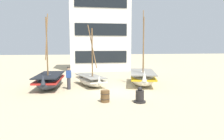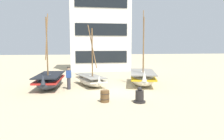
% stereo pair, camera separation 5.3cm
% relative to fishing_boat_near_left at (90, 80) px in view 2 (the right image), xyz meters
% --- Properties ---
extents(ground_plane, '(120.00, 120.00, 0.00)m').
position_rel_fishing_boat_near_left_xyz_m(ground_plane, '(1.61, -2.10, -0.48)').
color(ground_plane, tan).
extents(fishing_boat_near_left, '(2.47, 3.99, 4.96)m').
position_rel_fishing_boat_near_left_xyz_m(fishing_boat_near_left, '(0.00, 0.00, 0.00)').
color(fishing_boat_near_left, silver).
rests_on(fishing_boat_near_left, ground).
extents(fishing_boat_centre_large, '(2.07, 4.63, 5.66)m').
position_rel_fishing_boat_near_left_xyz_m(fishing_boat_centre_large, '(-3.18, -0.40, 0.12)').
color(fishing_boat_centre_large, '#2D333D').
rests_on(fishing_boat_centre_large, ground).
extents(fishing_boat_far_right, '(3.05, 5.17, 6.15)m').
position_rel_fishing_boat_near_left_xyz_m(fishing_boat_far_right, '(4.36, -0.12, 0.14)').
color(fishing_boat_far_right, silver).
rests_on(fishing_boat_far_right, ground).
extents(fisherman_by_hull, '(0.40, 0.29, 1.68)m').
position_rel_fishing_boat_near_left_xyz_m(fisherman_by_hull, '(-1.69, -1.12, 0.35)').
color(fisherman_by_hull, '#33333D').
rests_on(fisherman_by_hull, ground).
extents(capstan_winch, '(0.70, 0.70, 0.92)m').
position_rel_fishing_boat_near_left_xyz_m(capstan_winch, '(2.52, -5.58, -0.13)').
color(capstan_winch, black).
rests_on(capstan_winch, ground).
extents(wooden_barrel, '(0.56, 0.56, 0.70)m').
position_rel_fishing_boat_near_left_xyz_m(wooden_barrel, '(0.54, -5.16, -0.13)').
color(wooden_barrel, brown).
rests_on(wooden_barrel, ground).
extents(harbor_building_main, '(7.92, 5.69, 10.37)m').
position_rel_fishing_boat_near_left_xyz_m(harbor_building_main, '(1.91, 11.90, 4.71)').
color(harbor_building_main, white).
rests_on(harbor_building_main, ground).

